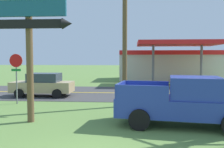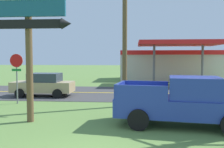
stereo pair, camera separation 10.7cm
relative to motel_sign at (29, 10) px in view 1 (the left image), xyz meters
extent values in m
cube|color=#3D3D3F|center=(3.08, 8.90, -4.61)|extent=(140.00, 8.00, 0.02)
cube|color=gold|center=(3.08, 8.90, -4.60)|extent=(126.00, 0.20, 0.01)
cylinder|color=brown|center=(-0.07, 0.13, -1.32)|extent=(0.28, 0.28, 6.60)
cube|color=black|center=(-0.07, -0.05, -0.55)|extent=(2.92, 0.12, 0.36)
cone|color=black|center=(1.59, -0.05, -0.55)|extent=(0.40, 0.44, 0.44)
cylinder|color=slate|center=(-2.55, 4.04, -3.52)|extent=(0.08, 0.08, 2.20)
cylinder|color=red|center=(-2.55, 4.01, -2.07)|extent=(0.76, 0.03, 0.76)
cylinder|color=white|center=(-2.55, 4.03, -2.07)|extent=(0.80, 0.01, 0.80)
cube|color=#19722D|center=(-2.55, 4.01, -2.62)|extent=(0.56, 0.03, 0.14)
cylinder|color=brown|center=(3.80, 3.75, -0.47)|extent=(0.26, 0.26, 8.30)
cube|color=beige|center=(8.82, 21.41, -2.82)|extent=(12.00, 6.00, 3.60)
cube|color=red|center=(8.82, 18.36, -1.27)|extent=(12.00, 0.12, 0.50)
cube|color=red|center=(8.82, 15.41, -0.42)|extent=(8.00, 5.00, 0.40)
cylinder|color=slate|center=(6.42, 15.41, -2.52)|extent=(0.24, 0.24, 4.20)
cylinder|color=slate|center=(11.22, 15.41, -2.52)|extent=(0.24, 0.24, 4.20)
cube|color=#233893|center=(6.20, -0.01, -3.86)|extent=(5.43, 2.70, 0.72)
cube|color=#233893|center=(6.65, -0.08, -3.08)|extent=(2.14, 2.06, 0.84)
cube|color=#28333D|center=(7.53, -0.21, -3.08)|extent=(0.34, 1.65, 0.71)
cube|color=#233893|center=(4.83, 1.12, -3.22)|extent=(1.95, 0.40, 0.56)
cube|color=#233893|center=(4.56, -0.70, -3.22)|extent=(1.95, 0.40, 0.56)
cube|color=#233893|center=(3.73, 0.35, -3.22)|extent=(0.39, 1.88, 0.56)
cylinder|color=black|center=(7.94, 0.72, -4.22)|extent=(0.83, 0.39, 0.80)
cylinder|color=black|center=(4.75, 1.19, -4.22)|extent=(0.83, 0.39, 0.80)
cylinder|color=black|center=(4.46, -0.75, -4.22)|extent=(0.83, 0.39, 0.80)
cube|color=tan|center=(-2.05, 6.90, -3.94)|extent=(4.20, 1.76, 0.72)
cube|color=#2D3842|center=(-1.90, 6.90, -3.28)|extent=(2.10, 1.56, 0.60)
cylinder|color=black|center=(-3.36, 6.02, -4.30)|extent=(0.64, 0.24, 0.64)
cylinder|color=black|center=(-3.36, 7.78, -4.30)|extent=(0.64, 0.24, 0.64)
cylinder|color=black|center=(-0.75, 6.02, -4.30)|extent=(0.64, 0.24, 0.64)
cylinder|color=black|center=(-0.75, 7.78, -4.30)|extent=(0.64, 0.24, 0.64)
camera|label=1|loc=(4.13, -9.75, -1.94)|focal=39.11mm
camera|label=2|loc=(4.24, -9.74, -1.94)|focal=39.11mm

